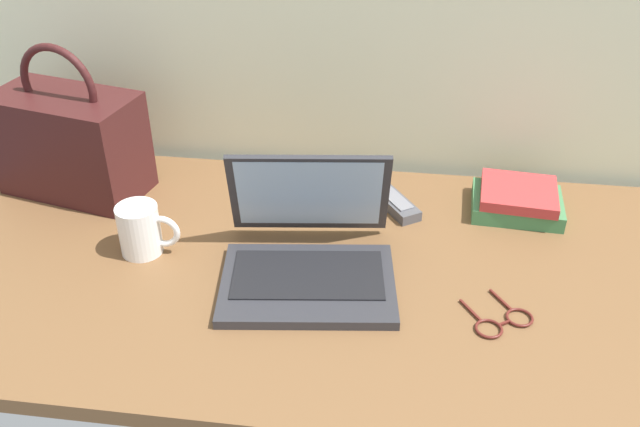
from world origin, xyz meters
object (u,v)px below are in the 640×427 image
at_px(coffee_mug, 141,229).
at_px(book_stack, 517,200).
at_px(remote_control_near, 392,200).
at_px(eyeglasses, 503,322).
at_px(handbag, 70,141).
at_px(laptop, 308,252).

bearing_deg(coffee_mug, book_stack, 18.21).
distance_m(remote_control_near, book_stack, 0.26).
height_order(eyeglasses, book_stack, book_stack).
xyz_separation_m(coffee_mug, remote_control_near, (0.47, 0.23, -0.04)).
distance_m(eyeglasses, book_stack, 0.36).
xyz_separation_m(eyeglasses, handbag, (-0.89, 0.33, 0.11)).
xyz_separation_m(eyeglasses, book_stack, (0.06, 0.36, 0.02)).
bearing_deg(coffee_mug, remote_control_near, 26.16).
distance_m(coffee_mug, eyeglasses, 0.68).
bearing_deg(eyeglasses, book_stack, 80.91).
height_order(remote_control_near, book_stack, book_stack).
xyz_separation_m(coffee_mug, book_stack, (0.72, 0.24, -0.02)).
bearing_deg(book_stack, eyeglasses, -99.09).
bearing_deg(remote_control_near, handbag, -178.29).
distance_m(coffee_mug, remote_control_near, 0.52).
relative_size(laptop, book_stack, 1.78).
distance_m(remote_control_near, eyeglasses, 0.40).
bearing_deg(book_stack, remote_control_near, -177.86).
bearing_deg(laptop, eyeglasses, -15.75).
distance_m(laptop, eyeglasses, 0.36).
xyz_separation_m(laptop, handbag, (-0.54, 0.23, 0.07)).
relative_size(remote_control_near, eyeglasses, 1.16).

